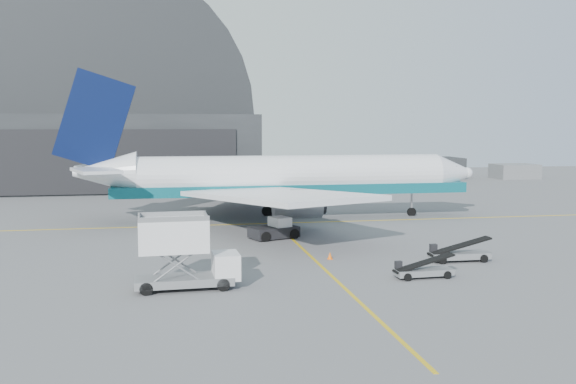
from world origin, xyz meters
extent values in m
plane|color=#565659|center=(0.00, 0.00, 0.00)|extent=(200.00, 200.00, 0.00)
cube|color=gold|center=(0.00, 20.00, 0.01)|extent=(80.00, 0.25, 0.02)
cube|color=gold|center=(0.00, -2.00, 0.01)|extent=(0.25, 40.00, 0.02)
cube|color=black|center=(-22.00, 65.00, 6.00)|extent=(50.00, 28.00, 12.00)
cube|color=black|center=(-22.00, 50.90, 5.00)|extent=(42.00, 0.40, 9.50)
cube|color=black|center=(38.00, 72.00, 0.00)|extent=(14.00, 8.00, 4.00)
cube|color=slate|center=(55.00, 68.00, 0.00)|extent=(8.00, 6.00, 2.80)
cylinder|color=white|center=(2.40, 22.85, 4.83)|extent=(33.46, 4.46, 4.46)
cone|color=white|center=(21.17, 22.85, 4.83)|extent=(4.09, 4.46, 4.46)
sphere|color=white|center=(23.03, 22.85, 4.83)|extent=(1.30, 1.30, 1.30)
cone|color=white|center=(-17.58, 22.85, 5.39)|extent=(6.51, 4.46, 4.46)
cube|color=black|center=(20.06, 22.85, 5.39)|extent=(2.42, 2.04, 0.65)
cube|color=#0B5460|center=(2.40, 22.85, 3.39)|extent=(39.03, 4.51, 1.12)
cube|color=white|center=(-1.32, 11.70, 3.90)|extent=(17.14, 22.79, 1.36)
cube|color=white|center=(-1.32, 34.01, 3.90)|extent=(17.14, 22.79, 1.36)
cube|color=white|center=(-18.05, 18.67, 5.95)|extent=(5.69, 7.78, 0.33)
cube|color=white|center=(-18.05, 27.03, 5.95)|extent=(5.69, 7.78, 0.33)
cube|color=#071136|center=(-18.51, 22.85, 10.87)|extent=(8.62, 0.46, 10.71)
cylinder|color=gray|center=(1.47, 15.42, 2.42)|extent=(4.83, 2.51, 2.51)
cylinder|color=gray|center=(1.47, 30.29, 2.42)|extent=(4.83, 2.51, 2.51)
cylinder|color=#A5A5AA|center=(16.34, 22.85, 1.30)|extent=(0.26, 0.26, 2.60)
cylinder|color=black|center=(16.34, 22.85, 0.42)|extent=(1.02, 0.33, 1.02)
cylinder|color=black|center=(0.54, 19.88, 0.51)|extent=(1.21, 0.42, 1.21)
cylinder|color=black|center=(0.54, 25.83, 0.51)|extent=(1.21, 0.42, 1.21)
cube|color=slate|center=(-10.10, -5.89, 0.57)|extent=(6.26, 2.71, 0.51)
cube|color=silver|center=(-7.43, -5.78, 1.39)|extent=(1.74, 2.43, 1.64)
cube|color=black|center=(-6.66, -5.75, 1.64)|extent=(0.16, 1.96, 0.93)
cube|color=silver|center=(-10.72, -5.91, 3.50)|extent=(4.42, 2.74, 2.06)
cylinder|color=black|center=(-7.70, -6.87, 0.41)|extent=(0.83, 0.34, 0.82)
cylinder|color=black|center=(-7.78, -4.72, 0.41)|extent=(0.83, 0.34, 0.82)
cylinder|color=black|center=(-12.42, -7.06, 0.41)|extent=(0.83, 0.34, 0.82)
cylinder|color=black|center=(-12.51, -4.90, 0.41)|extent=(0.83, 0.34, 0.82)
cube|color=black|center=(-1.59, 11.13, 0.59)|extent=(4.86, 3.75, 0.97)
cube|color=silver|center=(-0.99, 11.36, 1.45)|extent=(2.10, 2.35, 0.97)
cylinder|color=black|center=(0.20, 10.67, 0.43)|extent=(1.04, 0.70, 0.97)
cylinder|color=black|center=(-0.57, 12.67, 0.43)|extent=(1.04, 0.70, 0.97)
cylinder|color=black|center=(-2.61, 9.58, 0.43)|extent=(1.04, 0.70, 0.97)
cylinder|color=black|center=(-3.38, 11.59, 0.43)|extent=(1.04, 0.70, 0.97)
cube|color=slate|center=(6.04, -5.82, 0.41)|extent=(4.03, 1.53, 0.41)
cube|color=black|center=(6.04, -5.82, 1.04)|extent=(4.27, 1.09, 1.16)
cube|color=black|center=(4.39, -5.39, 0.86)|extent=(0.47, 0.38, 0.54)
cylinder|color=black|center=(7.51, -6.39, 0.27)|extent=(0.55, 0.25, 0.54)
cylinder|color=black|center=(7.46, -5.12, 0.27)|extent=(0.55, 0.25, 0.54)
cylinder|color=black|center=(4.62, -6.51, 0.27)|extent=(0.55, 0.25, 0.54)
cylinder|color=black|center=(4.57, -5.25, 0.27)|extent=(0.55, 0.25, 0.54)
cube|color=slate|center=(10.78, -1.29, 0.47)|extent=(4.57, 1.62, 0.47)
cube|color=black|center=(10.78, -1.29, 1.19)|extent=(4.86, 1.10, 1.32)
cube|color=black|center=(8.93, -0.70, 0.98)|extent=(0.52, 0.42, 0.62)
cylinder|color=black|center=(12.43, -2.04, 0.31)|extent=(0.62, 0.27, 0.62)
cylinder|color=black|center=(12.45, -0.59, 0.31)|extent=(0.62, 0.27, 0.62)
cylinder|color=black|center=(9.12, -1.99, 0.31)|extent=(0.62, 0.27, 0.62)
cylinder|color=black|center=(9.14, -0.54, 0.31)|extent=(0.62, 0.27, 0.62)
cube|color=#FE5E08|center=(1.25, 1.25, 0.02)|extent=(0.39, 0.39, 0.03)
cone|color=#FE5E08|center=(1.25, 1.25, 0.28)|extent=(0.39, 0.39, 0.56)
camera|label=1|loc=(-10.80, -46.36, 10.41)|focal=40.00mm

